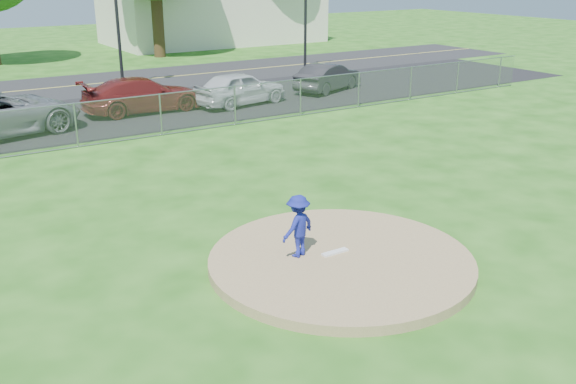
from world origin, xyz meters
name	(u,v)px	position (x,y,z in m)	size (l,w,h in m)	color
ground	(157,152)	(0.00, 10.00, 0.00)	(120.00, 120.00, 0.00)	#1E5612
pitchers_mound	(341,261)	(0.00, 0.00, 0.10)	(5.40, 5.40, 0.20)	#967B52
pitching_rubber	(335,252)	(0.00, 0.20, 0.22)	(0.60, 0.15, 0.04)	white
chain_link_fence	(134,118)	(0.00, 12.00, 0.75)	(40.00, 0.06, 1.50)	gray
parking_lot	(97,116)	(0.00, 16.50, 0.01)	(50.00, 8.00, 0.01)	black
street	(52,88)	(0.00, 24.00, 0.00)	(60.00, 7.00, 0.01)	black
commercial_building	(213,14)	(16.00, 38.00, 2.16)	(16.40, 9.40, 4.30)	beige
traffic_signal_right	(309,11)	(14.24, 22.00, 3.36)	(1.28, 0.20, 5.60)	black
pitcher	(298,226)	(-0.71, 0.52, 0.85)	(0.84, 0.48, 1.30)	navy
parked_car_darkred	(142,95)	(1.85, 16.11, 0.73)	(2.02, 4.96, 1.44)	maroon
parked_car_pearl	(240,88)	(5.98, 15.22, 0.74)	(1.72, 4.27, 1.46)	silver
parked_car_charcoal	(328,77)	(11.18, 15.85, 0.68)	(1.41, 4.06, 1.34)	#2A292C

